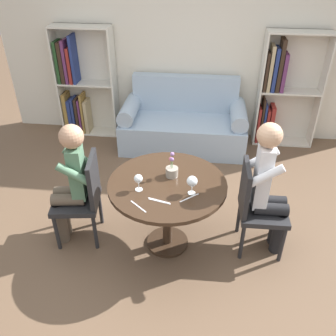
{
  "coord_description": "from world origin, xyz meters",
  "views": [
    {
      "loc": [
        0.28,
        -2.48,
        2.53
      ],
      "look_at": [
        0.0,
        0.05,
        0.85
      ],
      "focal_mm": 38.0,
      "sensor_mm": 36.0,
      "label": 1
    }
  ],
  "objects_px": {
    "bookshelf_right": "(281,91)",
    "chair_left": "(83,196)",
    "person_left": "(71,182)",
    "chair_right": "(256,205)",
    "wine_glass_left": "(138,179)",
    "flower_vase": "(172,170)",
    "couch": "(183,125)",
    "wine_glass_right": "(192,182)",
    "bookshelf_left": "(80,87)",
    "person_right": "(269,187)"
  },
  "relations": [
    {
      "from": "bookshelf_right",
      "to": "chair_left",
      "type": "height_order",
      "value": "bookshelf_right"
    },
    {
      "from": "wine_glass_left",
      "to": "flower_vase",
      "type": "relative_size",
      "value": 0.62
    },
    {
      "from": "wine_glass_left",
      "to": "bookshelf_right",
      "type": "bearing_deg",
      "value": 57.32
    },
    {
      "from": "bookshelf_left",
      "to": "wine_glass_left",
      "type": "xyz_separation_m",
      "value": [
        1.28,
        -2.35,
        0.14
      ]
    },
    {
      "from": "couch",
      "to": "chair_left",
      "type": "xyz_separation_m",
      "value": [
        -0.79,
        -1.93,
        0.18
      ]
    },
    {
      "from": "chair_left",
      "to": "wine_glass_left",
      "type": "distance_m",
      "value": 0.68
    },
    {
      "from": "person_left",
      "to": "person_right",
      "type": "relative_size",
      "value": 0.94
    },
    {
      "from": "wine_glass_left",
      "to": "flower_vase",
      "type": "xyz_separation_m",
      "value": [
        0.25,
        0.23,
        -0.05
      ]
    },
    {
      "from": "person_left",
      "to": "wine_glass_left",
      "type": "distance_m",
      "value": 0.69
    },
    {
      "from": "bookshelf_right",
      "to": "person_left",
      "type": "xyz_separation_m",
      "value": [
        -2.16,
        -2.22,
        -0.09
      ]
    },
    {
      "from": "bookshelf_right",
      "to": "chair_left",
      "type": "xyz_separation_m",
      "value": [
        -2.08,
        -2.2,
        -0.26
      ]
    },
    {
      "from": "couch",
      "to": "chair_right",
      "type": "xyz_separation_m",
      "value": [
        0.79,
        -1.89,
        0.18
      ]
    },
    {
      "from": "person_right",
      "to": "flower_vase",
      "type": "xyz_separation_m",
      "value": [
        -0.85,
        0.04,
        0.09
      ]
    },
    {
      "from": "couch",
      "to": "person_left",
      "type": "bearing_deg",
      "value": -114.23
    },
    {
      "from": "person_left",
      "to": "flower_vase",
      "type": "bearing_deg",
      "value": 88.39
    },
    {
      "from": "couch",
      "to": "bookshelf_left",
      "type": "bearing_deg",
      "value": 170.02
    },
    {
      "from": "chair_left",
      "to": "person_right",
      "type": "distance_m",
      "value": 1.68
    },
    {
      "from": "couch",
      "to": "bookshelf_left",
      "type": "relative_size",
      "value": 1.09
    },
    {
      "from": "couch",
      "to": "person_right",
      "type": "distance_m",
      "value": 2.12
    },
    {
      "from": "bookshelf_right",
      "to": "chair_left",
      "type": "bearing_deg",
      "value": -133.32
    },
    {
      "from": "bookshelf_right",
      "to": "person_left",
      "type": "distance_m",
      "value": 3.1
    },
    {
      "from": "couch",
      "to": "bookshelf_right",
      "type": "relative_size",
      "value": 1.09
    },
    {
      "from": "couch",
      "to": "bookshelf_right",
      "type": "xyz_separation_m",
      "value": [
        1.29,
        0.27,
        0.44
      ]
    },
    {
      "from": "wine_glass_right",
      "to": "chair_right",
      "type": "bearing_deg",
      "value": 18.78
    },
    {
      "from": "flower_vase",
      "to": "couch",
      "type": "bearing_deg",
      "value": 90.87
    },
    {
      "from": "bookshelf_left",
      "to": "chair_left",
      "type": "distance_m",
      "value": 2.32
    },
    {
      "from": "bookshelf_right",
      "to": "flower_vase",
      "type": "relative_size",
      "value": 6.35
    },
    {
      "from": "person_left",
      "to": "wine_glass_left",
      "type": "xyz_separation_m",
      "value": [
        0.65,
        -0.13,
        0.17
      ]
    },
    {
      "from": "chair_left",
      "to": "flower_vase",
      "type": "distance_m",
      "value": 0.87
    },
    {
      "from": "chair_right",
      "to": "flower_vase",
      "type": "relative_size",
      "value": 3.71
    },
    {
      "from": "bookshelf_right",
      "to": "bookshelf_left",
      "type": "bearing_deg",
      "value": -179.93
    },
    {
      "from": "wine_glass_right",
      "to": "flower_vase",
      "type": "distance_m",
      "value": 0.31
    },
    {
      "from": "person_left",
      "to": "bookshelf_left",
      "type": "bearing_deg",
      "value": -172.13
    },
    {
      "from": "chair_right",
      "to": "flower_vase",
      "type": "distance_m",
      "value": 0.82
    },
    {
      "from": "wine_glass_right",
      "to": "flower_vase",
      "type": "xyz_separation_m",
      "value": [
        -0.19,
        0.23,
        -0.06
      ]
    },
    {
      "from": "bookshelf_right",
      "to": "chair_left",
      "type": "distance_m",
      "value": 3.04
    },
    {
      "from": "wine_glass_left",
      "to": "person_right",
      "type": "bearing_deg",
      "value": 10.22
    },
    {
      "from": "chair_right",
      "to": "wine_glass_left",
      "type": "height_order",
      "value": "chair_right"
    },
    {
      "from": "bookshelf_left",
      "to": "bookshelf_right",
      "type": "distance_m",
      "value": 2.79
    },
    {
      "from": "bookshelf_right",
      "to": "flower_vase",
      "type": "distance_m",
      "value": 2.47
    },
    {
      "from": "chair_right",
      "to": "person_right",
      "type": "distance_m",
      "value": 0.22
    },
    {
      "from": "couch",
      "to": "flower_vase",
      "type": "xyz_separation_m",
      "value": [
        0.03,
        -1.85,
        0.47
      ]
    },
    {
      "from": "bookshelf_right",
      "to": "person_right",
      "type": "distance_m",
      "value": 2.2
    },
    {
      "from": "wine_glass_left",
      "to": "couch",
      "type": "bearing_deg",
      "value": 83.8
    },
    {
      "from": "chair_left",
      "to": "wine_glass_right",
      "type": "height_order",
      "value": "chair_left"
    },
    {
      "from": "bookshelf_left",
      "to": "person_left",
      "type": "bearing_deg",
      "value": -74.18
    },
    {
      "from": "couch",
      "to": "person_left",
      "type": "relative_size",
      "value": 1.37
    },
    {
      "from": "person_left",
      "to": "wine_glass_left",
      "type": "relative_size",
      "value": 8.12
    },
    {
      "from": "person_left",
      "to": "chair_left",
      "type": "bearing_deg",
      "value": 95.35
    },
    {
      "from": "bookshelf_left",
      "to": "bookshelf_right",
      "type": "relative_size",
      "value": 1.0
    }
  ]
}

